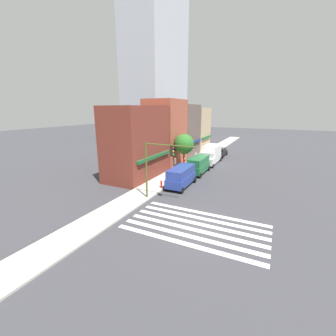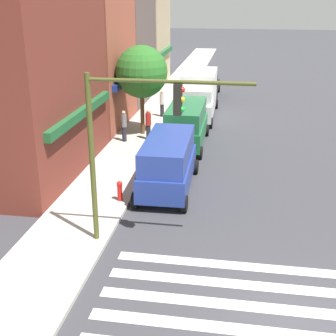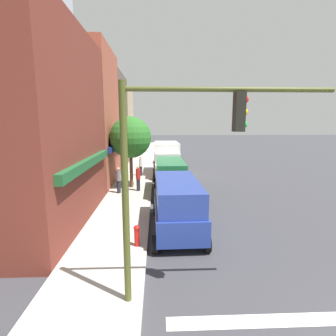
{
  "view_description": "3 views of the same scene",
  "coord_description": "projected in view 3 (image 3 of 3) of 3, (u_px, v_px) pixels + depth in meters",
  "views": [
    {
      "loc": [
        -15.11,
        -4.97,
        8.86
      ],
      "look_at": [
        3.25,
        4.0,
        3.5
      ],
      "focal_mm": 24.0,
      "sensor_mm": 36.0,
      "label": 1
    },
    {
      "loc": [
        -10.47,
        1.64,
        8.22
      ],
      "look_at": [
        8.19,
        4.7,
        1.0
      ],
      "focal_mm": 50.0,
      "sensor_mm": 36.0,
      "label": 2
    },
    {
      "loc": [
        -3.16,
        5.59,
        4.89
      ],
      "look_at": [
        17.99,
        4.7,
        1.2
      ],
      "focal_mm": 28.0,
      "sensor_mm": 36.0,
      "label": 3
    }
  ],
  "objects": [
    {
      "name": "storefront_row",
      "position": [
        89.0,
        123.0,
        22.67
      ],
      "size": [
        31.06,
        5.3,
        10.39
      ],
      "color": "maroon",
      "rests_on": "ground_plane"
    },
    {
      "name": "street_tree",
      "position": [
        130.0,
        138.0,
        18.88
      ],
      "size": [
        3.0,
        3.0,
        5.18
      ],
      "color": "brown",
      "rests_on": "sidewalk_left"
    },
    {
      "name": "traffic_signal",
      "position": [
        175.0,
        156.0,
        6.48
      ],
      "size": [
        0.32,
        5.2,
        5.87
      ],
      "color": "#474C1E",
      "rests_on": "ground_plane"
    },
    {
      "name": "pedestrian_red_jacket",
      "position": [
        138.0,
        178.0,
        18.28
      ],
      "size": [
        0.32,
        0.32,
        1.77
      ],
      "rotation": [
        0.0,
        0.0,
        2.33
      ],
      "color": "#23232D",
      "rests_on": "sidewalk_left"
    },
    {
      "name": "van_green",
      "position": [
        170.0,
        176.0,
        18.0
      ],
      "size": [
        5.02,
        2.22,
        2.34
      ],
      "rotation": [
        0.0,
        0.0,
        0.01
      ],
      "color": "#1E6638",
      "rests_on": "ground_plane"
    },
    {
      "name": "van_blue",
      "position": [
        177.0,
        203.0,
        11.83
      ],
      "size": [
        5.04,
        2.22,
        2.34
      ],
      "rotation": [
        0.0,
        0.0,
        0.02
      ],
      "color": "navy",
      "rests_on": "ground_plane"
    },
    {
      "name": "box_truck_white",
      "position": [
        167.0,
        158.0,
        24.39
      ],
      "size": [
        6.23,
        2.42,
        3.04
      ],
      "rotation": [
        0.0,
        0.0,
        0.01
      ],
      "color": "white",
      "rests_on": "ground_plane"
    },
    {
      "name": "pedestrian_white_shirt",
      "position": [
        141.0,
        166.0,
        23.47
      ],
      "size": [
        0.32,
        0.32,
        1.77
      ],
      "rotation": [
        0.0,
        0.0,
        0.56
      ],
      "color": "#23232D",
      "rests_on": "sidewalk_left"
    },
    {
      "name": "pedestrian_grey_coat",
      "position": [
        119.0,
        180.0,
        17.68
      ],
      "size": [
        0.32,
        0.32,
        1.77
      ],
      "rotation": [
        0.0,
        0.0,
        1.5
      ],
      "color": "#23232D",
      "rests_on": "sidewalk_left"
    },
    {
      "name": "fire_hydrant",
      "position": [
        137.0,
        234.0,
        10.12
      ],
      "size": [
        0.24,
        0.24,
        0.84
      ],
      "color": "red",
      "rests_on": "sidewalk_left"
    },
    {
      "name": "sedan_black",
      "position": [
        165.0,
        157.0,
        31.2
      ],
      "size": [
        4.43,
        2.02,
        1.59
      ],
      "rotation": [
        0.0,
        0.0,
        -0.02
      ],
      "color": "black",
      "rests_on": "ground_plane"
    }
  ]
}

